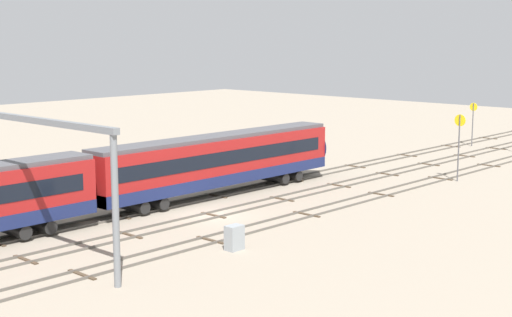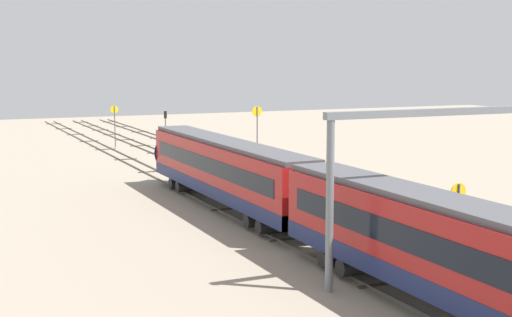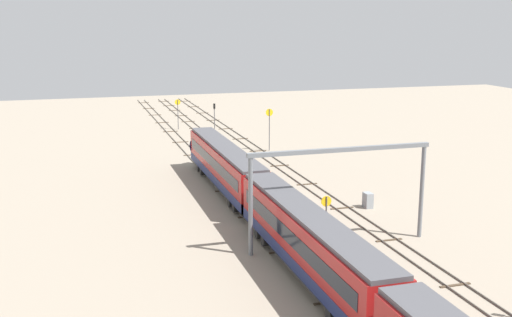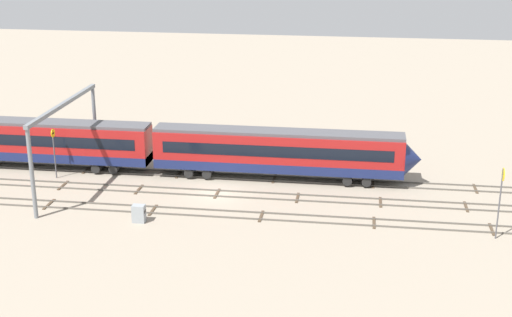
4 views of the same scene
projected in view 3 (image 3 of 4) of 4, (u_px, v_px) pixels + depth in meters
The scene contains 11 objects.
ground_plane at pixel (281, 199), 64.76m from camera, with size 187.81×187.81×0.00m, color gray.
track_near_foreground at pixel (323, 195), 66.06m from camera, with size 171.81×2.40×0.16m.
track_second_near at pixel (281, 199), 64.74m from camera, with size 171.81×2.40×0.16m.
track_with_train at pixel (237, 202), 63.43m from camera, with size 171.81×2.40×0.16m.
train at pixel (389, 317), 33.41m from camera, with size 100.00×3.24×4.80m.
overhead_gantry at pixel (340, 174), 50.24m from camera, with size 0.40×15.63×8.23m.
speed_sign_near_foreground at pixel (178, 110), 105.20m from camera, with size 0.14×0.95×5.08m.
speed_sign_mid_trackside at pixel (326, 219), 48.18m from camera, with size 0.14×0.84×5.01m.
speed_sign_far_trackside at pixel (269, 123), 88.03m from camera, with size 0.14×1.04×5.96m.
signal_light_trackside_departure at pixel (214, 112), 105.78m from camera, with size 0.31×0.32×4.32m.
relay_cabinet at pixel (368, 200), 61.73m from camera, with size 1.09×0.74×1.51m.
Camera 3 is at (-58.95, 20.29, 18.20)m, focal length 43.96 mm.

